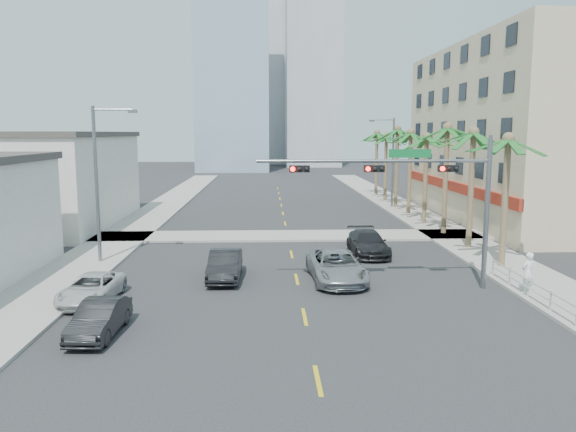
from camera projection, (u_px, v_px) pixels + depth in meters
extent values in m
plane|color=#262628|center=(313.00, 355.00, 19.14)|extent=(260.00, 260.00, 0.00)
cube|color=gray|center=(460.00, 240.00, 39.35)|extent=(4.00, 120.00, 0.15)
cube|color=gray|center=(114.00, 242.00, 38.43)|extent=(4.00, 120.00, 0.15)
cube|color=gray|center=(288.00, 236.00, 40.87)|extent=(80.00, 4.00, 0.15)
cube|color=#CAAF8E|center=(538.00, 133.00, 48.53)|extent=(15.00, 28.00, 15.00)
cube|color=maroon|center=(449.00, 185.00, 48.90)|extent=(0.30, 28.00, 0.80)
cube|color=beige|center=(45.00, 181.00, 45.54)|extent=(11.00, 18.00, 7.20)
cube|color=#99B2C6|center=(232.00, 47.00, 109.20)|extent=(14.00, 14.00, 48.00)
cube|color=#ADADB2|center=(313.00, 30.00, 123.80)|extent=(12.00, 12.00, 60.00)
cube|color=#ADADB2|center=(260.00, 78.00, 139.48)|extent=(16.00, 16.00, 42.00)
cylinder|color=slate|center=(487.00, 215.00, 26.86)|extent=(0.24, 0.24, 7.20)
cylinder|color=slate|center=(374.00, 161.00, 26.27)|extent=(11.00, 0.16, 0.16)
cube|color=#0C662D|center=(410.00, 153.00, 26.28)|extent=(2.00, 0.05, 0.40)
cube|color=black|center=(448.00, 168.00, 26.30)|extent=(0.95, 0.28, 0.32)
sphere|color=#FF0C05|center=(443.00, 169.00, 26.13)|extent=(0.22, 0.22, 0.22)
cube|color=black|center=(374.00, 169.00, 26.17)|extent=(0.95, 0.28, 0.32)
sphere|color=#FF0C05|center=(368.00, 169.00, 26.00)|extent=(0.22, 0.22, 0.22)
cube|color=black|center=(299.00, 169.00, 26.03)|extent=(0.95, 0.28, 0.32)
sphere|color=#FF0C05|center=(293.00, 169.00, 25.86)|extent=(0.22, 0.22, 0.22)
cylinder|color=brown|center=(505.00, 204.00, 30.91)|extent=(0.36, 0.36, 7.20)
cylinder|color=brown|center=(471.00, 191.00, 36.02)|extent=(0.36, 0.36, 7.56)
cylinder|color=brown|center=(445.00, 182.00, 41.14)|extent=(0.36, 0.36, 7.92)
cylinder|color=brown|center=(425.00, 181.00, 46.33)|extent=(0.36, 0.36, 7.20)
cylinder|color=brown|center=(409.00, 174.00, 51.44)|extent=(0.36, 0.36, 7.56)
cylinder|color=brown|center=(397.00, 168.00, 56.56)|extent=(0.36, 0.36, 7.92)
cylinder|color=brown|center=(386.00, 169.00, 61.75)|extent=(0.36, 0.36, 7.20)
cylinder|color=brown|center=(376.00, 164.00, 66.86)|extent=(0.36, 0.36, 7.56)
cylinder|color=slate|center=(97.00, 186.00, 31.88)|extent=(0.20, 0.20, 9.00)
cylinder|color=slate|center=(113.00, 109.00, 31.29)|extent=(2.20, 0.12, 0.12)
cube|color=slate|center=(133.00, 111.00, 31.35)|extent=(0.50, 0.25, 0.18)
cylinder|color=slate|center=(393.00, 163.00, 56.46)|extent=(0.20, 0.20, 9.00)
cylinder|color=slate|center=(383.00, 120.00, 55.79)|extent=(2.20, 0.12, 0.12)
cube|color=slate|center=(372.00, 121.00, 55.76)|extent=(0.50, 0.25, 0.18)
cylinder|color=silver|center=(528.00, 288.00, 25.38)|extent=(0.08, 8.00, 0.08)
cylinder|color=silver|center=(529.00, 281.00, 25.33)|extent=(0.08, 8.00, 0.08)
cylinder|color=silver|center=(551.00, 302.00, 23.41)|extent=(0.08, 0.08, 1.00)
cylinder|color=silver|center=(528.00, 289.00, 25.39)|extent=(0.08, 0.08, 1.00)
cylinder|color=silver|center=(509.00, 278.00, 27.36)|extent=(0.08, 0.08, 1.00)
cylinder|color=silver|center=(493.00, 268.00, 29.34)|extent=(0.08, 0.08, 1.00)
imported|color=black|center=(99.00, 319.00, 20.90)|extent=(1.57, 4.01, 1.30)
imported|color=silver|center=(91.00, 288.00, 25.09)|extent=(2.34, 4.53, 1.22)
imported|color=black|center=(225.00, 265.00, 28.93)|extent=(1.62, 4.55, 1.49)
imported|color=#A8A9AD|center=(336.00, 266.00, 28.55)|extent=(2.87, 5.72, 1.55)
imported|color=black|center=(368.00, 243.00, 34.74)|extent=(2.23, 5.16, 1.48)
imported|color=white|center=(528.00, 273.00, 25.93)|extent=(0.83, 0.73, 1.91)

